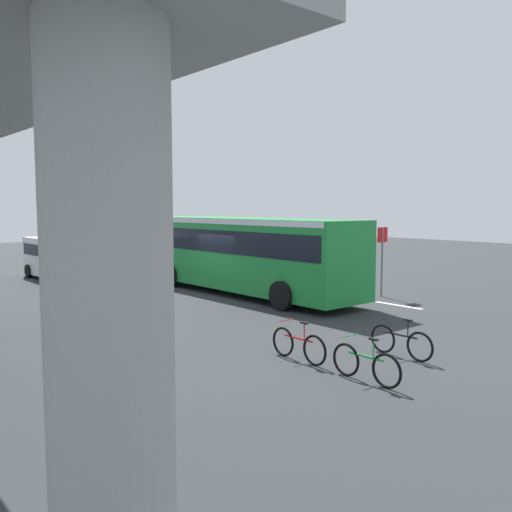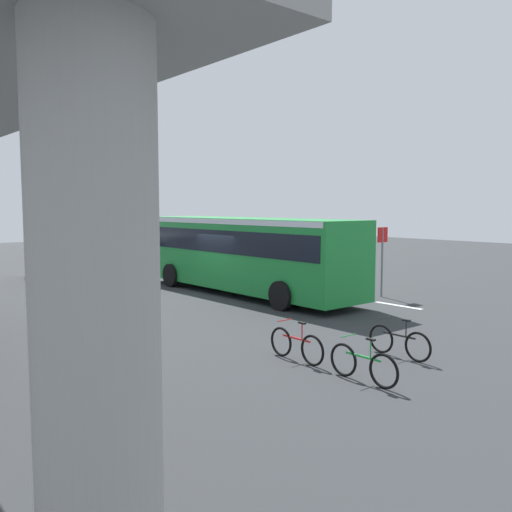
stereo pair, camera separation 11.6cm
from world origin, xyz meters
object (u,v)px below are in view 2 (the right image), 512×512
object	(u,v)px
parked_van	(59,256)
bicycle_black	(399,342)
city_bus	(244,249)
traffic_sign	(382,250)
bicycle_green	(363,365)
bicycle_red	(296,345)

from	to	relation	value
parked_van	bicycle_black	world-z (taller)	parked_van
city_bus	parked_van	bearing A→B (deg)	23.89
bicycle_black	traffic_sign	distance (m)	9.07
parked_van	bicycle_green	distance (m)	20.04
parked_van	bicycle_green	xyz separation A→B (m)	(-20.00, 1.05, -0.81)
city_bus	bicycle_green	world-z (taller)	city_bus
city_bus	traffic_sign	xyz separation A→B (m)	(-4.17, -3.76, 0.01)
bicycle_red	parked_van	bearing A→B (deg)	-3.25
city_bus	traffic_sign	bearing A→B (deg)	-137.94
bicycle_green	traffic_sign	distance (m)	11.13
city_bus	traffic_sign	distance (m)	5.61
parked_van	bicycle_green	bearing A→B (deg)	176.99
bicycle_green	bicycle_black	size ratio (longest dim) A/B	1.00
bicycle_green	traffic_sign	xyz separation A→B (m)	(6.34, -9.02, 1.52)
parked_van	bicycle_red	xyz separation A→B (m)	(-18.00, 1.02, -0.81)
traffic_sign	parked_van	bearing A→B (deg)	30.25
city_bus	parked_van	size ratio (longest dim) A/B	2.40
parked_van	traffic_sign	distance (m)	15.82
parked_van	bicycle_red	bearing A→B (deg)	176.75
bicycle_green	bicycle_black	world-z (taller)	same
city_bus	traffic_sign	size ratio (longest dim) A/B	4.12
bicycle_black	bicycle_red	world-z (taller)	same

